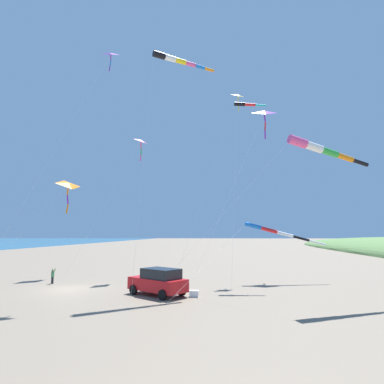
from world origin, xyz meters
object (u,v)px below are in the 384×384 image
at_px(kite_windsock_teal_far_right, 273,231).
at_px(kite_delta_green_low_center, 264,113).
at_px(cooler_box, 194,294).
at_px(kite_delta_long_streamer_left, 69,185).
at_px(kite_windsock_small_distant, 245,105).
at_px(kite_windsock_magenta_far_left, 177,60).
at_px(kite_delta_orange_high_right, 110,56).
at_px(person_child_green_jacket, 53,275).
at_px(kite_windsock_striped_overhead, 318,149).
at_px(kite_delta_black_fish_shape, 238,96).
at_px(kite_delta_purple_drifting, 141,142).
at_px(parked_car, 158,281).

bearing_deg(kite_windsock_teal_far_right, kite_delta_green_low_center, 84.87).
bearing_deg(cooler_box, kite_delta_long_streamer_left, 144.33).
bearing_deg(kite_windsock_small_distant, kite_windsock_magenta_far_left, -152.94).
distance_m(kite_windsock_small_distant, kite_delta_long_streamer_left, 20.21).
bearing_deg(kite_delta_long_streamer_left, kite_delta_orange_high_right, -48.90).
height_order(person_child_green_jacket, kite_delta_green_low_center, kite_delta_green_low_center).
bearing_deg(person_child_green_jacket, kite_windsock_small_distant, 10.88).
relative_size(cooler_box, kite_windsock_magenta_far_left, 0.03).
bearing_deg(kite_windsock_striped_overhead, kite_delta_black_fish_shape, 111.10).
xyz_separation_m(kite_windsock_small_distant, kite_delta_black_fish_shape, (-0.44, 2.81, 2.19)).
height_order(kite_delta_purple_drifting, kite_windsock_teal_far_right, kite_delta_purple_drifting).
relative_size(parked_car, person_child_green_jacket, 3.47).
bearing_deg(parked_car, cooler_box, -8.00).
relative_size(kite_windsock_striped_overhead, kite_delta_green_low_center, 0.84).
xyz_separation_m(cooler_box, kite_delta_orange_high_right, (-7.30, 2.42, 19.14)).
bearing_deg(kite_delta_green_low_center, kite_delta_orange_high_right, -145.11).
distance_m(person_child_green_jacket, kite_windsock_teal_far_right, 19.85).
bearing_deg(kite_windsock_magenta_far_left, kite_delta_green_low_center, 39.96).
xyz_separation_m(person_child_green_jacket, kite_delta_long_streamer_left, (-1.38, 5.02, 8.67)).
height_order(kite_windsock_striped_overhead, kite_delta_black_fish_shape, kite_delta_black_fish_shape).
xyz_separation_m(parked_car, kite_delta_purple_drifting, (-3.78, 9.89, 13.17)).
xyz_separation_m(kite_delta_green_low_center, kite_delta_orange_high_right, (-14.66, -10.22, 1.40)).
bearing_deg(kite_windsock_small_distant, kite_windsock_teal_far_right, -28.85).
relative_size(cooler_box, kite_delta_long_streamer_left, 0.06).
xyz_separation_m(kite_windsock_striped_overhead, kite_delta_black_fish_shape, (-4.42, 11.46, 9.21)).
bearing_deg(kite_delta_green_low_center, kite_windsock_magenta_far_left, -140.04).
relative_size(person_child_green_jacket, kite_windsock_magenta_far_left, 0.06).
distance_m(kite_delta_purple_drifting, kite_delta_long_streamer_left, 8.96).
bearing_deg(kite_delta_green_low_center, kite_windsock_small_distant, -121.33).
bearing_deg(kite_delta_orange_high_right, kite_windsock_striped_overhead, -9.95).
distance_m(cooler_box, person_child_green_jacket, 13.47).
distance_m(kite_delta_purple_drifting, kite_windsock_small_distant, 11.56).
distance_m(kite_windsock_striped_overhead, kite_delta_green_low_center, 15.25).
bearing_deg(person_child_green_jacket, kite_delta_green_low_center, 21.13).
relative_size(parked_car, kite_windsock_small_distant, 0.26).
bearing_deg(kite_delta_orange_high_right, kite_delta_long_streamer_left, 131.10).
height_order(cooler_box, kite_windsock_small_distant, kite_windsock_small_distant).
distance_m(person_child_green_jacket, kite_delta_long_streamer_left, 10.12).
bearing_deg(kite_windsock_magenta_far_left, parked_car, -98.26).
height_order(person_child_green_jacket, kite_windsock_teal_far_right, kite_windsock_teal_far_right).
bearing_deg(kite_delta_black_fish_shape, kite_delta_green_low_center, 26.79).
xyz_separation_m(person_child_green_jacket, kite_delta_green_low_center, (19.88, 7.68, 17.24)).
distance_m(kite_windsock_magenta_far_left, kite_delta_black_fish_shape, 8.72).
relative_size(person_child_green_jacket, kite_delta_purple_drifting, 0.09).
bearing_deg(kite_delta_orange_high_right, person_child_green_jacket, 154.06).
bearing_deg(cooler_box, kite_delta_purple_drifting, 121.57).
distance_m(cooler_box, kite_windsock_striped_overhead, 13.18).
height_order(cooler_box, kite_delta_purple_drifting, kite_delta_purple_drifting).
bearing_deg(kite_delta_orange_high_right, kite_delta_green_low_center, 34.89).
relative_size(kite_windsock_teal_far_right, kite_windsock_small_distant, 0.75).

